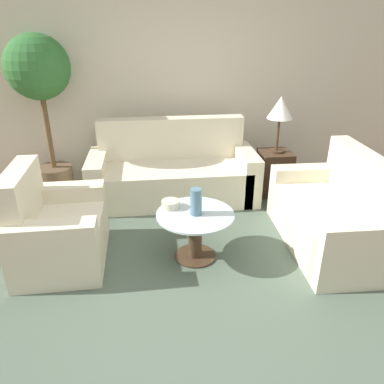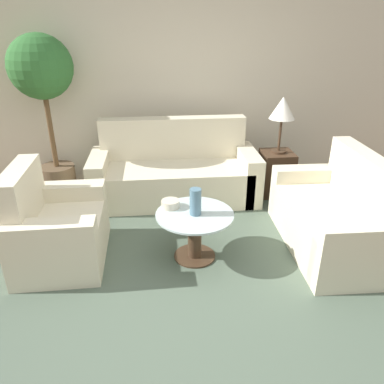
{
  "view_description": "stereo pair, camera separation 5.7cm",
  "coord_description": "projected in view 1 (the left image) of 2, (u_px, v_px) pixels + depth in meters",
  "views": [
    {
      "loc": [
        -0.35,
        -2.24,
        2.02
      ],
      "look_at": [
        0.02,
        0.89,
        0.55
      ],
      "focal_mm": 35.0,
      "sensor_mm": 36.0,
      "label": 1
    },
    {
      "loc": [
        -0.29,
        -2.25,
        2.02
      ],
      "look_at": [
        0.02,
        0.89,
        0.55
      ],
      "focal_mm": 35.0,
      "sensor_mm": 36.0,
      "label": 2
    }
  ],
  "objects": [
    {
      "name": "table_lamp",
      "position": [
        280.0,
        109.0,
        4.31
      ],
      "size": [
        0.3,
        0.3,
        0.66
      ],
      "color": "#422D1E",
      "rests_on": "side_table"
    },
    {
      "name": "ground_plane",
      "position": [
        203.0,
        304.0,
        2.91
      ],
      "size": [
        14.0,
        14.0,
        0.0
      ],
      "primitive_type": "plane",
      "color": "brown"
    },
    {
      "name": "sofa_main",
      "position": [
        173.0,
        174.0,
        4.54
      ],
      "size": [
        1.97,
        0.79,
        0.93
      ],
      "color": "beige",
      "rests_on": "ground_plane"
    },
    {
      "name": "loveseat",
      "position": [
        336.0,
        217.0,
        3.56
      ],
      "size": [
        0.78,
        1.44,
        0.92
      ],
      "rotation": [
        0.0,
        0.0,
        -1.59
      ],
      "color": "beige",
      "rests_on": "ground_plane"
    },
    {
      "name": "potted_plant",
      "position": [
        41.0,
        86.0,
        4.21
      ],
      "size": [
        0.72,
        0.72,
        1.89
      ],
      "color": "brown",
      "rests_on": "ground_plane"
    },
    {
      "name": "side_table",
      "position": [
        274.0,
        173.0,
        4.64
      ],
      "size": [
        0.38,
        0.38,
        0.55
      ],
      "color": "#422D1E",
      "rests_on": "ground_plane"
    },
    {
      "name": "bowl",
      "position": [
        171.0,
        204.0,
        3.38
      ],
      "size": [
        0.17,
        0.17,
        0.07
      ],
      "color": "beige",
      "rests_on": "coffee_table"
    },
    {
      "name": "coffee_table",
      "position": [
        195.0,
        229.0,
        3.36
      ],
      "size": [
        0.69,
        0.69,
        0.46
      ],
      "color": "#422D1E",
      "rests_on": "ground_plane"
    },
    {
      "name": "rug",
      "position": [
        195.0,
        256.0,
        3.48
      ],
      "size": [
        3.58,
        3.49,
        0.01
      ],
      "color": "#4C5B4C",
      "rests_on": "ground_plane"
    },
    {
      "name": "vase",
      "position": [
        196.0,
        202.0,
        3.23
      ],
      "size": [
        0.1,
        0.1,
        0.24
      ],
      "color": "slate",
      "rests_on": "coffee_table"
    },
    {
      "name": "wall_back",
      "position": [
        174.0,
        80.0,
        4.76
      ],
      "size": [
        10.0,
        0.06,
        2.6
      ],
      "color": "beige",
      "rests_on": "ground_plane"
    },
    {
      "name": "armchair",
      "position": [
        54.0,
        232.0,
        3.32
      ],
      "size": [
        0.75,
        0.96,
        0.9
      ],
      "rotation": [
        0.0,
        0.0,
        1.59
      ],
      "color": "beige",
      "rests_on": "ground_plane"
    }
  ]
}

